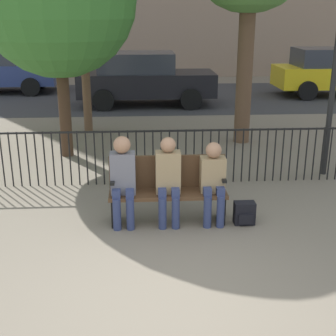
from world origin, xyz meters
TOP-DOWN VIEW (x-y plane):
  - ground_plane at (0.00, 0.00)m, footprint 80.00×80.00m
  - park_bench at (0.00, 2.13)m, footprint 1.63×0.45m
  - seated_person_0 at (-0.62, 2.01)m, footprint 0.34×0.39m
  - seated_person_1 at (0.00, 2.01)m, footprint 0.34×0.39m
  - seated_person_2 at (0.62, 2.00)m, footprint 0.34×0.39m
  - backpack at (1.06, 1.91)m, footprint 0.29×0.21m
  - fence_railing at (-0.02, 3.60)m, footprint 9.01×0.03m
  - tree_0 at (-1.64, 7.37)m, footprint 2.45×2.45m
  - street_surface at (0.00, 12.00)m, footprint 24.00×6.00m
  - parked_car_0 at (6.37, 11.95)m, footprint 4.20×1.94m
  - parked_car_1 at (-0.23, 10.67)m, footprint 4.20×1.94m

SIDE VIEW (x-z plane):
  - ground_plane at x=0.00m, z-range 0.00..0.00m
  - street_surface at x=0.00m, z-range 0.00..0.01m
  - backpack at x=1.06m, z-range 0.00..0.32m
  - park_bench at x=0.00m, z-range 0.03..0.95m
  - fence_railing at x=-0.02m, z-range 0.08..1.03m
  - seated_person_2 at x=0.62m, z-range 0.08..1.24m
  - seated_person_1 at x=0.00m, z-range 0.07..1.31m
  - seated_person_0 at x=-0.62m, z-range 0.08..1.35m
  - parked_car_0 at x=6.37m, z-range 0.03..1.65m
  - parked_car_1 at x=-0.23m, z-range 0.03..1.65m
  - tree_0 at x=-1.64m, z-range 0.85..5.03m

